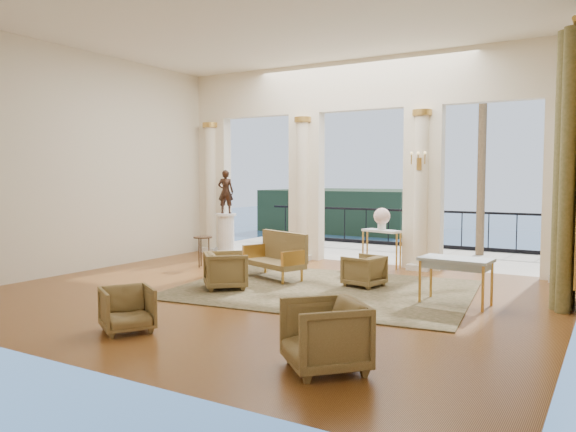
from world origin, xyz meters
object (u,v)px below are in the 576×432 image
Objects in this scene: game_table at (456,263)px; side_table at (203,241)px; armchair_a at (127,307)px; armchair_b at (325,332)px; pedestal at (226,235)px; console_table at (382,236)px; armchair_d at (226,269)px; armchair_c at (364,269)px; statue at (226,192)px; settee at (278,256)px.

side_table is (-5.58, 0.85, -0.08)m from game_table.
armchair_b reaches higher than armchair_a.
pedestal is 1.12× the size of console_table.
armchair_b reaches higher than armchair_d.
armchair_d is at bearing -163.27° from game_table.
armchair_c is at bearing 166.03° from game_table.
side_table is at bearing 92.37° from statue.
pedestal reaches higher than armchair_b.
console_table is (-2.25, 2.75, 0.03)m from game_table.
side_table is at bearing -168.54° from settee.
game_table is 6.90m from pedestal.
console_table is at bearing 0.70° from pedestal.
game_table is at bearing -33.15° from console_table.
console_table is at bearing 160.44° from statue.
statue is at bearing -6.80° from armchair_d.
pedestal is at bearing 112.63° from side_table.
pedestal is 1.56× the size of side_table.
armchair_c is at bearing 151.84° from armchair_b.
side_table is (-3.85, 0.28, 0.25)m from armchair_c.
armchair_c is 1.85m from game_table.
armchair_b is 8.67m from pedestal.
statue reaches higher than armchair_c.
settee is 3.66m from pedestal.
settee reaches higher than armchair_d.
armchair_c is 0.58× the size of game_table.
armchair_c is 0.95× the size of side_table.
settee is (0.25, 1.30, 0.08)m from armchair_d.
armchair_b is 6.62m from console_table.
armchair_d is (-0.55, 2.77, 0.05)m from armchair_a.
armchair_c is 5.09m from pedestal.
statue reaches higher than settee.
armchair_a is at bearing -64.14° from settee.
armchair_a is 2.76m from armchair_b.
game_table is 1.18× the size of console_table.
armchair_b is at bearing -56.16° from console_table.
console_table is at bearing 150.32° from armchair_b.
armchair_a is 0.80× the size of armchair_b.
armchair_d is at bearing 42.56° from armchair_a.
armchair_d is 0.49× the size of settee.
console_table is (0.91, 6.35, 0.36)m from armchair_a.
settee is at bearing 170.98° from armchair_b.
pedestal is 0.94× the size of statue.
armchair_a is 4.80m from game_table.
game_table is at bearing 83.18° from armchair_c.
pedestal is (-2.90, 2.23, 0.05)m from settee.
game_table is at bearing 13.95° from settee.
statue is (0.00, 0.00, 1.07)m from pedestal.
armchair_b is 0.85× the size of console_table.
armchair_a is at bearing -61.44° from side_table.
armchair_b is 4.32m from armchair_d.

